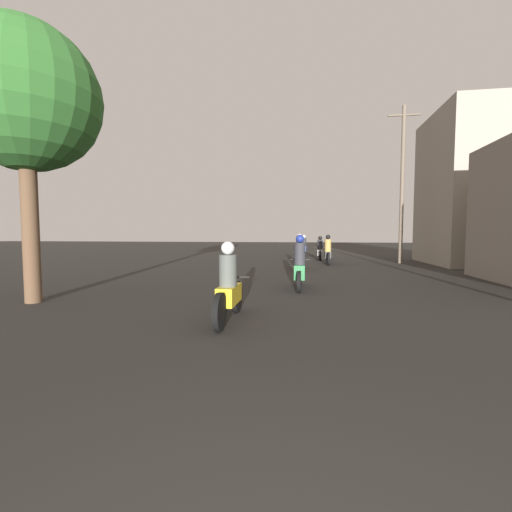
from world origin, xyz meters
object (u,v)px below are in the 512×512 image
motorcycle_white (320,250)px  motorcycle_blue (304,247)px  motorcycle_yellow (229,289)px  motorcycle_black (328,252)px  street_tree (25,99)px  motorcycle_green (300,267)px  building_right_far (478,189)px  utility_pole_far (402,182)px  motorcycle_orange (300,255)px

motorcycle_white → motorcycle_blue: bearing=113.6°
motorcycle_white → motorcycle_blue: size_ratio=0.95×
motorcycle_blue → motorcycle_yellow: bearing=-85.2°
motorcycle_black → street_tree: bearing=-116.5°
motorcycle_green → motorcycle_black: motorcycle_green is taller
building_right_far → street_tree: building_right_far is taller
motorcycle_green → street_tree: bearing=-156.8°
motorcycle_black → motorcycle_yellow: bearing=-94.4°
motorcycle_green → motorcycle_blue: 14.73m
motorcycle_yellow → motorcycle_green: bearing=73.2°
utility_pole_far → street_tree: (-11.15, -12.14, 0.33)m
motorcycle_yellow → motorcycle_orange: 9.36m
motorcycle_green → building_right_far: 13.16m
motorcycle_orange → motorcycle_white: bearing=70.7°
motorcycle_black → building_right_far: size_ratio=0.27×
motorcycle_yellow → motorcycle_blue: bearing=86.8°
motorcycle_yellow → street_tree: bearing=169.3°
utility_pole_far → street_tree: utility_pole_far is taller
motorcycle_orange → street_tree: size_ratio=0.31×
motorcycle_blue → motorcycle_white: bearing=-67.4°
building_right_far → motorcycle_blue: bearing=148.3°
motorcycle_black → building_right_far: building_right_far is taller
building_right_far → motorcycle_green: bearing=-133.4°
motorcycle_green → motorcycle_blue: bearing=87.6°
motorcycle_white → utility_pole_far: 5.79m
motorcycle_black → street_tree: 13.84m
motorcycle_green → motorcycle_blue: size_ratio=1.04×
motorcycle_orange → utility_pole_far: utility_pole_far is taller
motorcycle_black → motorcycle_white: size_ratio=1.13×
motorcycle_yellow → motorcycle_white: size_ratio=1.11×
motorcycle_blue → motorcycle_green: bearing=-81.4°
building_right_far → utility_pole_far: (-3.69, -0.07, 0.41)m
street_tree → motorcycle_white: bearing=63.0°
motorcycle_yellow → street_tree: (-4.88, 0.94, 4.02)m
building_right_far → motorcycle_yellow: bearing=-127.1°
motorcycle_green → motorcycle_orange: bearing=88.9°
motorcycle_green → motorcycle_white: size_ratio=1.09×
motorcycle_white → motorcycle_blue: (-1.00, 3.91, 0.02)m
motorcycle_black → motorcycle_white: (-0.31, 2.71, -0.03)m
motorcycle_green → motorcycle_yellow: bearing=-109.7°
motorcycle_black → motorcycle_white: 2.72m
motorcycle_orange → motorcycle_black: 3.03m
motorcycle_blue → building_right_far: 10.90m
motorcycle_orange → motorcycle_blue: motorcycle_orange is taller
motorcycle_yellow → building_right_far: building_right_far is taller
motorcycle_black → motorcycle_blue: (-1.31, 6.62, -0.01)m
motorcycle_blue → building_right_far: (8.85, -5.46, 3.27)m
utility_pole_far → street_tree: bearing=-132.6°
motorcycle_green → motorcycle_orange: size_ratio=1.03×
motorcycle_orange → motorcycle_blue: 9.32m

